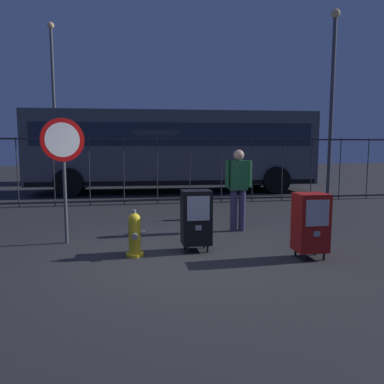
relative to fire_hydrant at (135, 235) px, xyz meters
name	(u,v)px	position (x,y,z in m)	size (l,w,h in m)	color
ground_plane	(186,259)	(0.77, -0.29, -0.35)	(60.00, 60.00, 0.00)	#262628
fire_hydrant	(135,235)	(0.00, 0.00, 0.00)	(0.33, 0.32, 0.75)	yellow
newspaper_box_primary	(311,222)	(2.69, -0.55, 0.22)	(0.48, 0.42, 1.02)	black
newspaper_box_secondary	(196,217)	(1.02, 0.15, 0.22)	(0.48, 0.42, 1.02)	black
stop_sign	(63,154)	(-1.20, 1.02, 1.25)	(0.71, 0.31, 2.23)	#4C4F54
pedestrian	(238,185)	(2.13, 1.51, 0.60)	(0.55, 0.22, 1.67)	#382D51
traffic_cone	(191,209)	(1.37, 2.85, -0.09)	(0.36, 0.36, 0.53)	black
fence_barrier	(157,170)	(0.77, 5.58, 0.67)	(18.03, 0.04, 2.00)	#2D2D33
bus_near	(173,147)	(1.61, 8.58, 1.36)	(10.59, 3.12, 3.00)	#4C5156
bus_far	(202,147)	(3.65, 13.28, 1.36)	(10.65, 3.35, 3.00)	#19519E
street_light_near_left	(53,92)	(-3.56, 13.45, 3.97)	(0.32, 0.32, 7.50)	#4C4F54
street_light_near_right	(332,88)	(7.13, 6.92, 3.44)	(0.32, 0.32, 6.48)	#4C4F54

